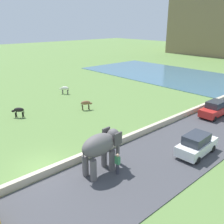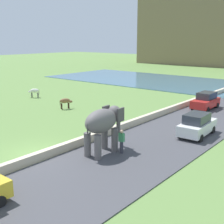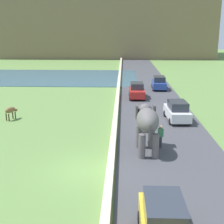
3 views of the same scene
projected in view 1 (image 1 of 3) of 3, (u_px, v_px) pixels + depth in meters
name	position (u px, v px, depth m)	size (l,w,h in m)	color
ground_plane	(42.00, 167.00, 18.26)	(220.00, 220.00, 0.00)	#608442
barrier_wall	(190.00, 112.00, 28.61)	(0.40, 110.00, 0.57)	beige
lake	(169.00, 75.00, 50.04)	(36.00, 18.00, 0.08)	#426B84
elephant	(101.00, 146.00, 16.98)	(1.54, 3.50, 2.99)	#605B5B
person_beside_elephant	(118.00, 163.00, 17.10)	(0.36, 0.22, 1.63)	#33333D
car_white	(197.00, 144.00, 19.70)	(1.94, 4.07, 1.80)	white
car_red	(214.00, 109.00, 27.66)	(1.81, 4.01, 1.80)	red
cow_brown	(86.00, 103.00, 29.89)	(0.90, 1.40, 1.15)	brown
cow_white	(65.00, 88.00, 36.50)	(1.27, 1.16, 1.15)	silver
cow_black	(18.00, 110.00, 27.48)	(1.15, 1.28, 1.15)	black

